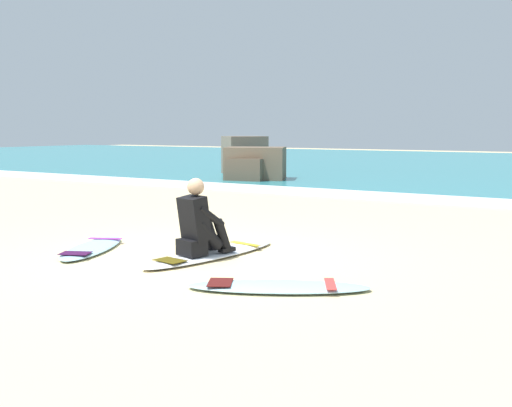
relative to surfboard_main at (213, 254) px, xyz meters
The scene contains 8 objects.
ground_plane 0.21m from the surfboard_main, 155.00° to the right, with size 80.00×80.00×0.00m, color beige.
sea 21.11m from the surfboard_main, 90.52° to the left, with size 80.00×28.00×0.10m, color teal.
breaking_foam 7.41m from the surfboard_main, 91.48° to the left, with size 80.00×0.90×0.11m, color white.
surfboard_main is the anchor object (origin of this frame).
surfer_seated 0.47m from the surfboard_main, 94.02° to the right, with size 0.50×0.76×0.95m.
surfboard_spare_near 1.69m from the surfboard_main, 161.93° to the right, with size 1.21×1.79×0.08m.
surfboard_spare_far 1.82m from the surfboard_main, 32.78° to the right, with size 1.87×1.35×0.08m.
rock_outcrop_distant 11.73m from the surfboard_main, 120.01° to the left, with size 3.45×3.53×1.37m.
Camera 1 is at (4.73, -6.16, 1.62)m, focal length 43.23 mm.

